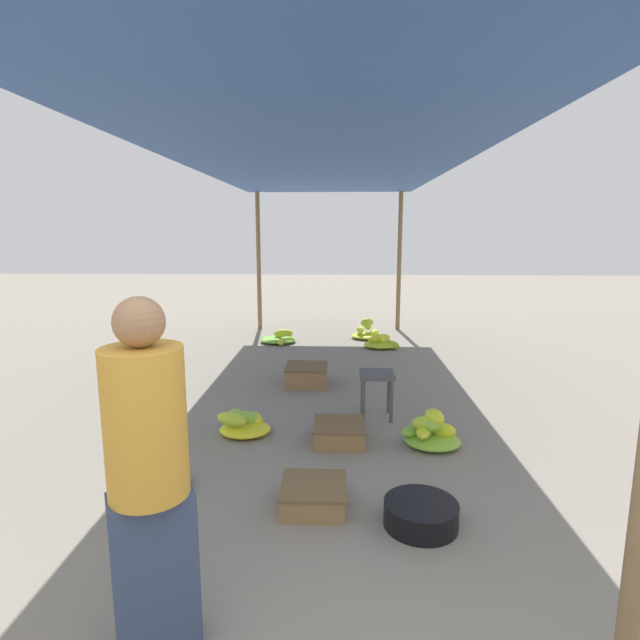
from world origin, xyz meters
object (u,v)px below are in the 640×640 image
at_px(banana_pile_right_0, 368,333).
at_px(crate_far, 314,495).
at_px(crate_near, 306,375).
at_px(crate_mid, 339,433).
at_px(banana_pile_right_1, 431,433).
at_px(stool, 377,382).
at_px(banana_pile_left_2, 280,339).
at_px(vendor_foreground, 149,475).
at_px(banana_pile_right_2, 381,343).
at_px(banana_pile_left_0, 156,473).
at_px(banana_pile_left_1, 243,423).
at_px(basin_black, 421,514).

bearing_deg(banana_pile_right_0, crate_far, -96.97).
xyz_separation_m(crate_near, crate_mid, (0.40, -1.68, -0.03)).
bearing_deg(banana_pile_right_1, crate_near, 124.77).
bearing_deg(crate_near, stool, -53.73).
relative_size(banana_pile_left_2, crate_near, 1.30).
distance_m(vendor_foreground, stool, 3.12).
bearing_deg(crate_far, vendor_foreground, -118.64).
bearing_deg(banana_pile_left_2, banana_pile_right_2, -9.47).
relative_size(banana_pile_right_0, crate_near, 1.12).
distance_m(banana_pile_left_2, banana_pile_right_0, 1.55).
height_order(banana_pile_left_0, banana_pile_right_1, banana_pile_right_1).
relative_size(stool, banana_pile_left_1, 0.89).
distance_m(stool, basin_black, 1.90).
xyz_separation_m(banana_pile_left_1, crate_near, (0.49, 1.49, 0.03)).
relative_size(banana_pile_left_1, banana_pile_right_0, 0.92).
xyz_separation_m(stool, banana_pile_right_0, (0.12, 3.73, -0.27)).
bearing_deg(banana_pile_left_0, stool, 40.16).
bearing_deg(vendor_foreground, basin_black, 36.37).
height_order(banana_pile_left_0, crate_near, banana_pile_left_0).
distance_m(stool, banana_pile_left_0, 2.26).
distance_m(banana_pile_right_2, crate_mid, 3.73).
xyz_separation_m(banana_pile_right_0, banana_pile_right_2, (0.17, -0.68, -0.01)).
height_order(vendor_foreground, banana_pile_right_2, vendor_foreground).
xyz_separation_m(banana_pile_right_2, crate_near, (-1.07, -2.00, 0.04)).
relative_size(vendor_foreground, banana_pile_left_0, 2.99).
height_order(vendor_foreground, banana_pile_left_0, vendor_foreground).
height_order(banana_pile_right_1, crate_near, banana_pile_right_1).
bearing_deg(banana_pile_left_0, banana_pile_right_0, 70.48).
bearing_deg(basin_black, stool, 94.54).
bearing_deg(banana_pile_left_1, crate_far, -60.05).
xyz_separation_m(banana_pile_left_2, crate_near, (0.60, -2.27, 0.06)).
relative_size(banana_pile_left_2, banana_pile_right_1, 1.20).
height_order(basin_black, crate_near, crate_near).
distance_m(banana_pile_right_0, banana_pile_right_2, 0.70).
height_order(stool, crate_mid, stool).
height_order(basin_black, banana_pile_right_0, banana_pile_right_0).
height_order(banana_pile_left_1, banana_pile_right_2, banana_pile_left_1).
bearing_deg(crate_mid, basin_black, -67.43).
relative_size(basin_black, banana_pile_left_2, 0.72).
distance_m(banana_pile_left_1, crate_far, 1.45).
height_order(banana_pile_left_0, banana_pile_right_2, banana_pile_left_0).
bearing_deg(banana_pile_right_2, banana_pile_right_0, 104.20).
bearing_deg(banana_pile_right_1, crate_mid, 176.57).
xyz_separation_m(basin_black, banana_pile_left_2, (-1.53, 5.20, -0.02)).
bearing_deg(crate_far, banana_pile_right_0, 83.03).
bearing_deg(crate_far, banana_pile_left_0, 168.45).
distance_m(vendor_foreground, crate_far, 1.53).
xyz_separation_m(banana_pile_left_0, crate_far, (1.17, -0.24, -0.02)).
relative_size(basin_black, banana_pile_right_2, 0.81).
distance_m(banana_pile_right_1, crate_far, 1.40).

